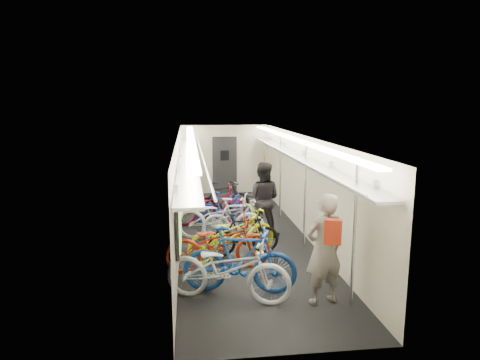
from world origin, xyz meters
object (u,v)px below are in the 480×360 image
object	(u,v)px
passenger_mid	(262,199)
backpack	(333,232)
bicycle_1	(239,260)
passenger_near	(324,249)
bicycle_0	(227,269)

from	to	relation	value
passenger_mid	backpack	xyz separation A→B (m)	(0.38, -3.90, 0.38)
bicycle_1	passenger_mid	bearing A→B (deg)	-4.42
passenger_near	backpack	xyz separation A→B (m)	(0.03, -0.29, 0.38)
bicycle_1	backpack	bearing A→B (deg)	-109.36
bicycle_0	backpack	bearing A→B (deg)	-89.59
bicycle_1	passenger_mid	world-z (taller)	passenger_mid
passenger_near	backpack	bearing A→B (deg)	79.82
bicycle_1	passenger_mid	xyz separation A→B (m)	(0.93, 3.08, 0.32)
passenger_near	passenger_mid	world-z (taller)	passenger_near
bicycle_1	passenger_near	distance (m)	1.42
bicycle_0	bicycle_1	distance (m)	0.35
bicycle_1	passenger_near	bearing A→B (deg)	-99.84
bicycle_0	backpack	distance (m)	1.79
bicycle_0	bicycle_1	bearing A→B (deg)	-20.45
bicycle_1	backpack	distance (m)	1.69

